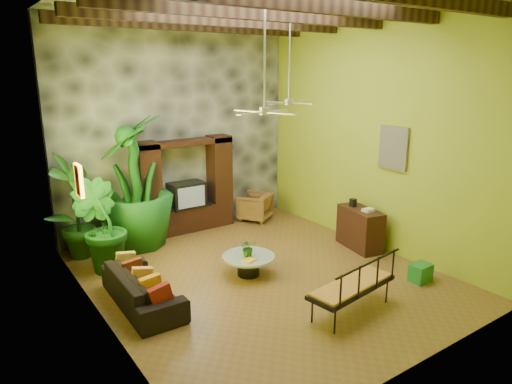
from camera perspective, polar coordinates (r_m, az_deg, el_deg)
ground at (r=9.04m, az=0.51°, el=-10.31°), size 7.00×7.00×0.00m
ceiling at (r=8.25m, az=0.60°, el=22.92°), size 6.00×7.00×0.02m
back_wall at (r=11.30m, az=-9.85°, el=7.84°), size 6.00×0.02×5.00m
left_wall at (r=7.02m, az=-19.89°, el=2.91°), size 0.02×7.00×5.00m
right_wall at (r=10.29m, az=14.42°, el=6.92°), size 0.02×7.00×5.00m
stone_accent_wall at (r=11.24m, az=-9.72°, el=7.82°), size 5.98×0.10×4.98m
ceiling_beams at (r=8.22m, az=0.60°, el=21.40°), size 5.95×5.36×0.22m
entertainment_center at (r=11.26m, az=-8.72°, el=-0.09°), size 2.40×0.55×2.30m
ceiling_fan_front at (r=7.74m, az=1.08°, el=11.58°), size 1.28×1.28×1.86m
ceiling_fan_back at (r=10.11m, az=4.13°, el=12.34°), size 1.28×1.28×1.86m
wall_art_mask at (r=8.07m, az=-21.25°, el=1.34°), size 0.06×0.32×0.55m
wall_art_painting at (r=9.91m, az=16.80°, el=5.28°), size 0.06×0.70×0.90m
sofa at (r=8.11m, az=-14.02°, el=-11.54°), size 0.85×2.08×0.60m
wicker_armchair at (r=12.10m, az=-0.14°, el=-1.85°), size 1.07×1.08×0.72m
tall_plant_a at (r=10.13m, az=-21.61°, el=-1.74°), size 1.40×1.42×2.26m
tall_plant_b at (r=9.37m, az=-18.89°, el=-4.13°), size 1.31×1.28×1.85m
tall_plant_c at (r=10.36m, az=-14.93°, el=1.16°), size 2.17×2.17×2.95m
coffee_table at (r=8.94m, az=-0.95°, el=-8.81°), size 1.02×1.02×0.40m
centerpiece_plant at (r=8.81m, az=-0.97°, el=-6.94°), size 0.38×0.36×0.35m
yellow_tray at (r=8.64m, az=-0.88°, el=-8.55°), size 0.29×0.25×0.03m
iron_bench at (r=7.65m, az=12.32°, el=-11.20°), size 1.74×0.83×0.57m
side_console at (r=10.44m, az=12.87°, el=-4.47°), size 0.72×1.21×0.90m
green_bin at (r=9.25m, az=19.88°, el=-9.47°), size 0.40×0.31×0.34m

